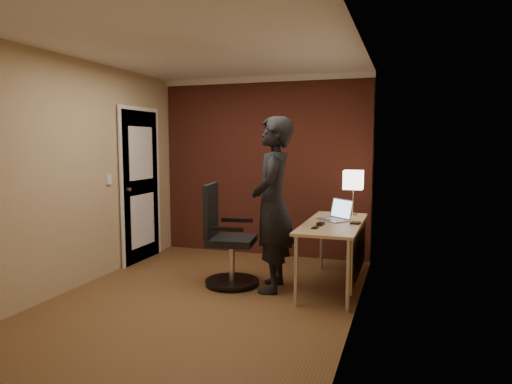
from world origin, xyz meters
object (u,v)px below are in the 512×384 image
Objects in this scene: mouse at (321,224)px; person at (273,204)px; laptop at (337,214)px; phone at (315,228)px; office_chair at (226,242)px; desk_lamp at (353,180)px; wallet at (356,223)px; desk at (340,234)px.

person is at bearing -166.44° from mouse.
laptop is 0.77m from person.
mouse is 0.87× the size of phone.
person is at bearing 1.12° from office_chair.
desk_lamp is 1.28× the size of laptop.
mouse is 0.18m from phone.
office_chair is (-1.05, -0.04, -0.25)m from mouse.
laptop is 0.59m from phone.
person is at bearing -132.98° from desk_lamp.
office_chair reaches higher than wallet.
phone is (-0.26, -0.95, -0.41)m from desk_lamp.
mouse is at bearing 2.12° from office_chair.
desk_lamp is 0.29× the size of person.
laptop is 0.38× the size of office_chair.
desk_lamp reaches higher than office_chair.
desk_lamp reaches higher than desk.
desk_lamp is (0.07, 0.54, 0.55)m from desk.
desk is at bearing 12.85° from office_chair.
person is at bearing -158.56° from desk.
desk_lamp is at bearing 78.21° from phone.
mouse reaches higher than wallet.
office_chair is at bearing -159.62° from laptop.
desk_lamp reaches higher than mouse.
office_chair is at bearing -147.65° from desk_lamp.
desk is at bearing 65.05° from mouse.
laptop is 3.81× the size of wallet.
person reaches higher than desk.
desk is 0.80× the size of person.
office_chair is (-1.39, -0.25, -0.25)m from wallet.
office_chair is (-1.17, -0.43, -0.30)m from laptop.
desk_lamp is at bearing 72.01° from laptop.
phone is at bearing -103.62° from laptop.
phone is at bearing 65.00° from person.
mouse is 0.40m from wallet.
desk_lamp is 1.13m from person.
wallet is at bearing 50.75° from phone.
person is (-0.85, -0.24, 0.19)m from wallet.
laptop is at bearing 80.00° from phone.
person reaches higher than office_chair.
desk_lamp is 0.54m from laptop.
phone is 0.06× the size of person.
laptop is at bearing 140.79° from wallet.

